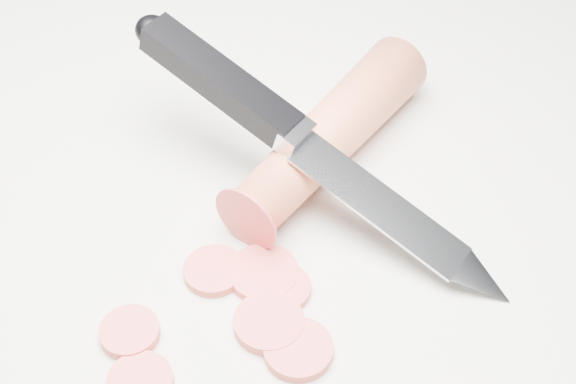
# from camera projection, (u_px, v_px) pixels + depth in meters

# --- Properties ---
(ground) EXTENTS (2.40, 2.40, 0.00)m
(ground) POSITION_uv_depth(u_px,v_px,m) (287.00, 250.00, 0.47)
(ground) COLOR silver
(ground) RESTS_ON ground
(carrot) EXTENTS (0.11, 0.17, 0.04)m
(carrot) POSITION_uv_depth(u_px,v_px,m) (330.00, 134.00, 0.51)
(carrot) COLOR #E9673F
(carrot) RESTS_ON ground
(carrot_slice_0) EXTENTS (0.04, 0.04, 0.01)m
(carrot_slice_0) POSITION_uv_depth(u_px,v_px,m) (264.00, 273.00, 0.46)
(carrot_slice_0) COLOR #DB423E
(carrot_slice_0) RESTS_ON ground
(carrot_slice_1) EXTENTS (0.03, 0.03, 0.01)m
(carrot_slice_1) POSITION_uv_depth(u_px,v_px,m) (140.00, 382.00, 0.41)
(carrot_slice_1) COLOR #DB423E
(carrot_slice_1) RESTS_ON ground
(carrot_slice_2) EXTENTS (0.04, 0.04, 0.01)m
(carrot_slice_2) POSITION_uv_depth(u_px,v_px,m) (298.00, 349.00, 0.42)
(carrot_slice_2) COLOR #DB423E
(carrot_slice_2) RESTS_ON ground
(carrot_slice_3) EXTENTS (0.03, 0.03, 0.01)m
(carrot_slice_3) POSITION_uv_depth(u_px,v_px,m) (282.00, 288.00, 0.45)
(carrot_slice_3) COLOR #DB423E
(carrot_slice_3) RESTS_ON ground
(carrot_slice_5) EXTENTS (0.03, 0.03, 0.01)m
(carrot_slice_5) POSITION_uv_depth(u_px,v_px,m) (130.00, 332.00, 0.43)
(carrot_slice_5) COLOR #DB423E
(carrot_slice_5) RESTS_ON ground
(carrot_slice_7) EXTENTS (0.03, 0.03, 0.01)m
(carrot_slice_7) POSITION_uv_depth(u_px,v_px,m) (214.00, 271.00, 0.46)
(carrot_slice_7) COLOR #DB423E
(carrot_slice_7) RESTS_ON ground
(carrot_slice_8) EXTENTS (0.04, 0.04, 0.01)m
(carrot_slice_8) POSITION_uv_depth(u_px,v_px,m) (269.00, 323.00, 0.43)
(carrot_slice_8) COLOR #DB423E
(carrot_slice_8) RESTS_ON ground
(kitchen_knife) EXTENTS (0.25, 0.15, 0.09)m
(kitchen_knife) POSITION_uv_depth(u_px,v_px,m) (316.00, 148.00, 0.47)
(kitchen_knife) COLOR #BBBDC2
(kitchen_knife) RESTS_ON ground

